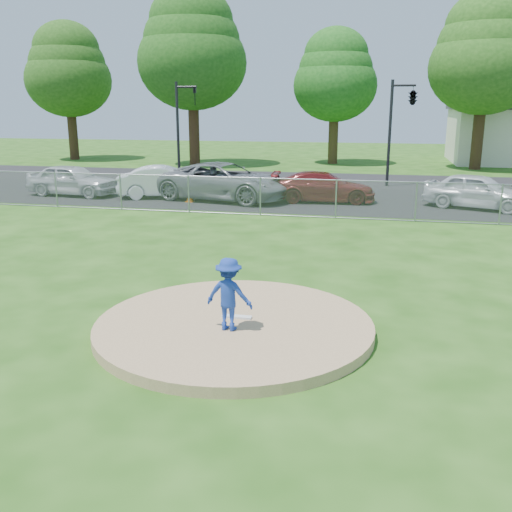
{
  "coord_description": "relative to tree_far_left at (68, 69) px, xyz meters",
  "views": [
    {
      "loc": [
        2.63,
        -10.07,
        4.26
      ],
      "look_at": [
        0.0,
        2.0,
        1.0
      ],
      "focal_mm": 40.0,
      "sensor_mm": 36.0,
      "label": 1
    }
  ],
  "objects": [
    {
      "name": "parked_car_darkred",
      "position": [
        22.12,
        -17.13,
        -6.37
      ],
      "size": [
        4.83,
        2.32,
        1.36
      ],
      "primitive_type": "imported",
      "rotation": [
        0.0,
        0.0,
        1.66
      ],
      "color": "maroon",
      "rests_on": "parking_lot"
    },
    {
      "name": "parked_car_gray",
      "position": [
        17.57,
        -17.6,
        -6.19
      ],
      "size": [
        6.64,
        4.07,
        1.72
      ],
      "primitive_type": "imported",
      "rotation": [
        0.0,
        0.0,
        1.36
      ],
      "color": "gray",
      "rests_on": "parking_lot"
    },
    {
      "name": "pitchers_mound",
      "position": [
        22.0,
        -33.0,
        -6.96
      ],
      "size": [
        5.4,
        5.4,
        0.2
      ],
      "primitive_type": "cylinder",
      "color": "tan",
      "rests_on": "ground"
    },
    {
      "name": "tree_far_left",
      "position": [
        0.0,
        0.0,
        0.0
      ],
      "size": [
        6.72,
        6.72,
        10.74
      ],
      "color": "#331F12",
      "rests_on": "ground"
    },
    {
      "name": "tree_left",
      "position": [
        11.0,
        -2.0,
        1.18
      ],
      "size": [
        7.84,
        7.84,
        12.53
      ],
      "color": "#341E13",
      "rests_on": "ground"
    },
    {
      "name": "street",
      "position": [
        22.0,
        -9.0,
        -7.06
      ],
      "size": [
        60.0,
        7.0,
        0.01
      ],
      "primitive_type": "cube",
      "color": "black",
      "rests_on": "ground"
    },
    {
      "name": "traffic_signal_center",
      "position": [
        25.97,
        -11.0,
        -2.45
      ],
      "size": [
        1.42,
        2.48,
        5.6
      ],
      "color": "black",
      "rests_on": "ground"
    },
    {
      "name": "pitcher",
      "position": [
        22.01,
        -33.41,
        -6.17
      ],
      "size": [
        0.95,
        0.62,
        1.38
      ],
      "primitive_type": "imported",
      "rotation": [
        0.0,
        0.0,
        3.02
      ],
      "color": "#1B3898",
      "rests_on": "pitchers_mound"
    },
    {
      "name": "ground",
      "position": [
        22.0,
        -23.0,
        -7.06
      ],
      "size": [
        120.0,
        120.0,
        0.0
      ],
      "primitive_type": "plane",
      "color": "#1E4B10",
      "rests_on": "ground"
    },
    {
      "name": "chain_link_fence",
      "position": [
        22.0,
        -21.0,
        -6.31
      ],
      "size": [
        40.0,
        0.06,
        1.5
      ],
      "primitive_type": "cube",
      "color": "gray",
      "rests_on": "ground"
    },
    {
      "name": "parked_car_white",
      "position": [
        14.68,
        -17.49,
        -6.3
      ],
      "size": [
        4.79,
        2.89,
        1.49
      ],
      "primitive_type": "imported",
      "rotation": [
        0.0,
        0.0,
        1.88
      ],
      "color": "white",
      "rests_on": "parking_lot"
    },
    {
      "name": "parked_car_silver",
      "position": [
        9.96,
        -17.82,
        -6.29
      ],
      "size": [
        4.61,
        2.21,
        1.52
      ],
      "primitive_type": "imported",
      "rotation": [
        0.0,
        0.0,
        1.48
      ],
      "color": "silver",
      "rests_on": "parking_lot"
    },
    {
      "name": "parked_car_pearl",
      "position": [
        28.71,
        -17.51,
        -6.3
      ],
      "size": [
        4.73,
        3.25,
        1.5
      ],
      "primitive_type": "imported",
      "rotation": [
        0.0,
        0.0,
        1.2
      ],
      "color": "silver",
      "rests_on": "parking_lot"
    },
    {
      "name": "traffic_signal_left",
      "position": [
        13.24,
        -11.0,
        -3.7
      ],
      "size": [
        1.28,
        0.2,
        5.6
      ],
      "color": "black",
      "rests_on": "ground"
    },
    {
      "name": "tree_right",
      "position": [
        31.0,
        -1.0,
        0.59
      ],
      "size": [
        7.28,
        7.28,
        11.63
      ],
      "color": "#322112",
      "rests_on": "ground"
    },
    {
      "name": "tree_center",
      "position": [
        21.0,
        1.0,
        -0.59
      ],
      "size": [
        6.16,
        6.16,
        9.84
      ],
      "color": "#392815",
      "rests_on": "ground"
    },
    {
      "name": "traffic_cone",
      "position": [
        16.18,
        -18.47,
        -6.72
      ],
      "size": [
        0.34,
        0.34,
        0.65
      ],
      "primitive_type": "cone",
      "color": "orange",
      "rests_on": "parking_lot"
    },
    {
      "name": "pitching_rubber",
      "position": [
        22.0,
        -32.8,
        -6.84
      ],
      "size": [
        0.6,
        0.15,
        0.04
      ],
      "primitive_type": "cube",
      "color": "white",
      "rests_on": "pitchers_mound"
    },
    {
      "name": "parking_lot",
      "position": [
        22.0,
        -16.5,
        -7.05
      ],
      "size": [
        50.0,
        8.0,
        0.01
      ],
      "primitive_type": "cube",
      "color": "black",
      "rests_on": "ground"
    }
  ]
}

